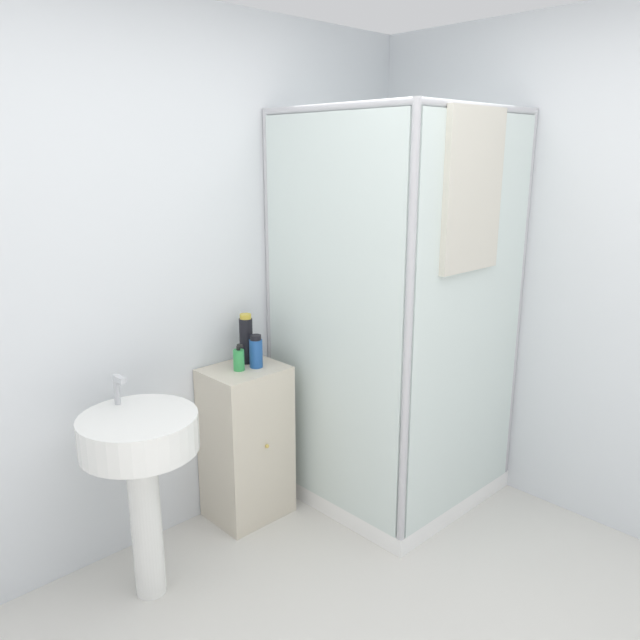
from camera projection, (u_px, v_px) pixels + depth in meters
wall_back at (139, 287)px, 2.82m from camera, size 6.40×0.06×2.50m
shower_enclosure at (396, 401)px, 3.33m from camera, size 0.97×1.00×2.05m
vanity_cabinet at (247, 443)px, 3.19m from camera, size 0.39×0.34×0.81m
sink at (141, 456)px, 2.54m from camera, size 0.48×0.48×0.95m
soap_dispenser at (239, 360)px, 3.05m from camera, size 0.05×0.06×0.14m
shampoo_bottle_tall_black at (246, 339)px, 3.14m from camera, size 0.07×0.07×0.26m
shampoo_bottle_blue at (256, 352)px, 3.09m from camera, size 0.07×0.07×0.17m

